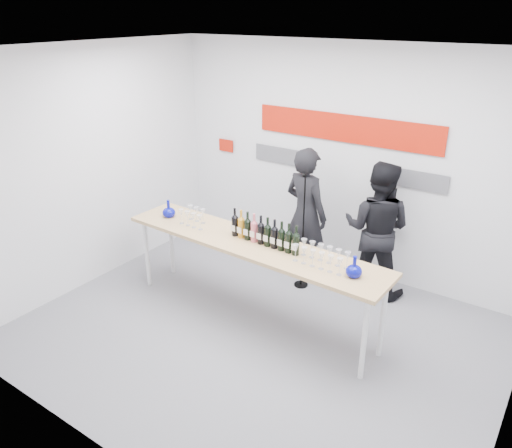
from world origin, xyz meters
name	(u,v)px	position (x,y,z in m)	size (l,w,h in m)	color
ground	(257,335)	(0.00, 0.00, 0.00)	(5.00, 5.00, 0.00)	slate
back_wall	(344,162)	(0.00, 2.00, 1.50)	(5.00, 0.04, 3.00)	silver
signage	(340,139)	(-0.06, 1.97, 1.81)	(3.38, 0.02, 0.79)	#B71807
tasting_table	(251,248)	(-0.26, 0.27, 0.90)	(3.25, 0.76, 0.97)	tan
wine_bottles	(264,231)	(-0.10, 0.30, 1.13)	(0.89, 0.11, 0.33)	black
decanter_left	(169,209)	(-1.51, 0.29, 1.08)	(0.16, 0.16, 0.21)	#070C8C
decanter_right	(354,266)	(0.99, 0.20, 1.08)	(0.16, 0.16, 0.21)	#070C8C
glasses_left	(193,217)	(-1.11, 0.29, 1.06)	(0.36, 0.23, 0.18)	silver
glasses_right	(321,256)	(0.62, 0.23, 1.06)	(0.57, 0.24, 0.18)	silver
presenter_left	(306,214)	(-0.25, 1.49, 0.89)	(0.65, 0.42, 1.77)	black
presenter_right	(377,229)	(0.67, 1.62, 0.86)	(0.83, 0.65, 1.72)	black
mic_stand	(302,253)	(-0.13, 1.21, 0.47)	(0.18, 0.18, 1.54)	black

